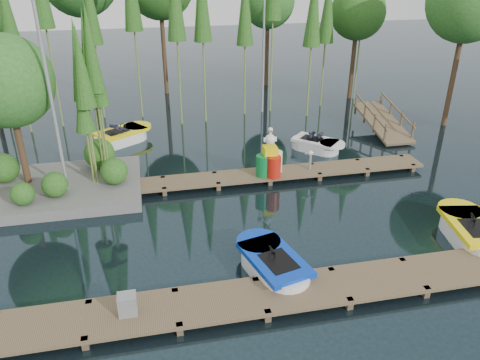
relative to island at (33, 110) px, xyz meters
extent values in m
plane|color=#1B2C34|center=(6.30, -3.29, -3.18)|extent=(90.00, 90.00, 0.00)
cube|color=brown|center=(6.30, -7.79, -2.93)|extent=(18.00, 1.50, 0.10)
cube|color=brown|center=(2.00, -8.42, -3.13)|extent=(0.16, 0.16, 0.50)
cube|color=brown|center=(2.00, -7.16, -3.13)|extent=(0.16, 0.16, 0.50)
cube|color=brown|center=(4.15, -8.42, -3.13)|extent=(0.16, 0.16, 0.50)
cube|color=brown|center=(4.15, -7.16, -3.13)|extent=(0.16, 0.16, 0.50)
cube|color=brown|center=(6.30, -8.42, -3.13)|extent=(0.16, 0.16, 0.50)
cube|color=brown|center=(6.30, -7.16, -3.13)|extent=(0.16, 0.16, 0.50)
cube|color=brown|center=(8.45, -8.42, -3.13)|extent=(0.16, 0.16, 0.50)
cube|color=brown|center=(8.45, -7.16, -3.13)|extent=(0.16, 0.16, 0.50)
cube|color=brown|center=(10.60, -8.42, -3.13)|extent=(0.16, 0.16, 0.50)
cube|color=brown|center=(10.60, -7.16, -3.13)|extent=(0.16, 0.16, 0.50)
cube|color=brown|center=(12.75, -7.16, -3.13)|extent=(0.16, 0.16, 0.50)
cube|color=brown|center=(7.30, -0.79, -2.93)|extent=(15.00, 1.20, 0.10)
cube|color=brown|center=(0.20, -1.27, -3.13)|extent=(0.16, 0.16, 0.50)
cube|color=brown|center=(0.20, -0.31, -3.13)|extent=(0.16, 0.16, 0.50)
cube|color=brown|center=(2.23, -1.27, -3.13)|extent=(0.16, 0.16, 0.50)
cube|color=brown|center=(2.23, -0.31, -3.13)|extent=(0.16, 0.16, 0.50)
cube|color=brown|center=(4.26, -1.27, -3.13)|extent=(0.16, 0.16, 0.50)
cube|color=brown|center=(4.26, -0.31, -3.13)|extent=(0.16, 0.16, 0.50)
cube|color=brown|center=(6.28, -1.27, -3.13)|extent=(0.16, 0.16, 0.50)
cube|color=brown|center=(6.28, -0.31, -3.13)|extent=(0.16, 0.16, 0.50)
cube|color=brown|center=(8.31, -1.27, -3.13)|extent=(0.16, 0.16, 0.50)
cube|color=brown|center=(8.31, -0.31, -3.13)|extent=(0.16, 0.16, 0.50)
cube|color=brown|center=(10.34, -1.27, -3.13)|extent=(0.16, 0.16, 0.50)
cube|color=brown|center=(10.34, -0.31, -3.13)|extent=(0.16, 0.16, 0.50)
cube|color=brown|center=(12.37, -1.27, -3.13)|extent=(0.16, 0.16, 0.50)
cube|color=brown|center=(12.37, -0.31, -3.13)|extent=(0.16, 0.16, 0.50)
cube|color=brown|center=(14.40, -1.27, -3.13)|extent=(0.16, 0.16, 0.50)
cube|color=brown|center=(14.40, -0.31, -3.13)|extent=(0.16, 0.16, 0.50)
cube|color=slate|center=(0.30, -0.29, -3.00)|extent=(6.20, 4.20, 0.42)
sphere|color=#306620|center=(-1.50, 0.31, -2.24)|extent=(1.10, 1.10, 1.10)
sphere|color=#306620|center=(0.50, -1.29, -2.34)|extent=(0.90, 0.90, 0.90)
sphere|color=#306620|center=(1.90, 0.91, -2.19)|extent=(1.20, 1.20, 1.20)
sphere|color=#306620|center=(-0.50, -1.69, -2.39)|extent=(0.80, 0.80, 0.80)
sphere|color=#306620|center=(2.50, -0.69, -2.29)|extent=(1.00, 1.00, 1.00)
cylinder|color=#47311E|center=(-0.70, 0.11, -1.18)|extent=(0.24, 0.24, 3.60)
sphere|color=#347228|center=(-0.70, 0.11, 1.02)|extent=(3.20, 3.20, 3.20)
cylinder|color=olive|center=(2.04, 0.27, -0.22)|extent=(0.07, 0.07, 5.93)
cone|color=#306620|center=(2.04, 0.27, 1.86)|extent=(0.70, 0.70, 2.97)
cylinder|color=olive|center=(1.73, 0.11, -0.35)|extent=(0.07, 0.07, 5.66)
cone|color=#306620|center=(1.73, 0.11, 1.63)|extent=(0.70, 0.70, 2.83)
cylinder|color=olive|center=(2.23, 0.30, -0.57)|extent=(0.07, 0.07, 5.22)
cone|color=#306620|center=(2.23, 0.30, 1.26)|extent=(0.70, 0.70, 2.61)
cylinder|color=olive|center=(1.85, -0.51, -0.42)|extent=(0.07, 0.07, 5.53)
cone|color=#306620|center=(1.85, -0.51, 1.52)|extent=(0.70, 0.70, 2.76)
cylinder|color=olive|center=(1.71, -0.39, -1.18)|extent=(0.07, 0.07, 4.01)
cone|color=#306620|center=(1.71, -0.39, 0.23)|extent=(0.70, 0.70, 2.01)
cylinder|color=olive|center=(2.17, 0.16, -0.13)|extent=(0.07, 0.07, 6.11)
cone|color=#306620|center=(2.17, 0.16, 2.01)|extent=(0.70, 0.70, 3.05)
cylinder|color=#47311E|center=(19.04, 3.61, -0.15)|extent=(0.26, 0.26, 6.06)
sphere|color=#347228|center=(19.04, 3.61, 2.87)|extent=(3.81, 3.81, 3.81)
cylinder|color=#47311E|center=(16.28, 9.35, -0.67)|extent=(0.26, 0.26, 5.02)
sphere|color=#306620|center=(16.28, 9.35, 1.84)|extent=(3.16, 3.16, 3.16)
cylinder|color=#47311E|center=(12.04, 13.41, -0.53)|extent=(0.26, 0.26, 5.31)
sphere|color=#347228|center=(12.04, 13.41, 2.12)|extent=(3.34, 3.34, 3.34)
cylinder|color=#47311E|center=(5.30, 12.74, 0.05)|extent=(0.26, 0.26, 6.46)
cylinder|color=#47311E|center=(0.88, 12.71, 0.24)|extent=(0.26, 0.26, 6.85)
cylinder|color=olive|center=(-1.86, 6.94, 0.55)|extent=(0.09, 0.09, 7.48)
cone|color=#306620|center=(-1.86, 6.94, 2.65)|extent=(0.90, 0.90, 4.11)
cylinder|color=olive|center=(-0.41, 7.53, 1.65)|extent=(0.09, 0.09, 9.66)
cylinder|color=olive|center=(1.62, 8.54, 0.66)|extent=(0.09, 0.09, 7.69)
cone|color=#306620|center=(1.62, 8.54, 2.81)|extent=(0.90, 0.90, 4.23)
cylinder|color=olive|center=(3.67, 8.19, 1.31)|extent=(0.09, 0.09, 8.99)
cylinder|color=olive|center=(5.66, 6.58, 1.03)|extent=(0.09, 0.09, 8.44)
cylinder|color=olive|center=(6.95, 6.71, 0.93)|extent=(0.09, 0.09, 8.22)
cylinder|color=olive|center=(9.25, 7.58, 0.52)|extent=(0.09, 0.09, 7.41)
cone|color=#306620|center=(9.25, 7.58, 2.59)|extent=(0.90, 0.90, 4.07)
cylinder|color=olive|center=(10.79, 7.80, 1.70)|extent=(0.09, 0.09, 9.77)
cylinder|color=olive|center=(12.54, 6.54, 0.52)|extent=(0.09, 0.09, 7.40)
cone|color=#306620|center=(12.54, 6.54, 2.59)|extent=(0.90, 0.90, 4.07)
cylinder|color=olive|center=(13.93, 8.13, 0.39)|extent=(0.09, 0.09, 7.14)
cone|color=#306620|center=(13.93, 8.13, 2.39)|extent=(0.90, 0.90, 3.93)
cylinder|color=olive|center=(16.47, 9.13, 1.12)|extent=(0.09, 0.09, 8.61)
cylinder|color=gray|center=(0.80, -0.79, 0.32)|extent=(0.12, 0.12, 7.00)
cylinder|color=gray|center=(10.30, 7.71, 0.32)|extent=(0.12, 0.12, 7.00)
cube|color=brown|center=(15.30, 3.21, -2.63)|extent=(1.50, 3.94, 0.95)
cube|color=brown|center=(14.60, 1.61, -2.59)|extent=(0.08, 0.08, 0.90)
cube|color=brown|center=(14.60, 2.71, -2.48)|extent=(0.08, 0.08, 0.90)
cube|color=brown|center=(14.60, 3.81, -2.37)|extent=(0.08, 0.08, 0.90)
cube|color=brown|center=(14.60, 4.91, -2.26)|extent=(0.08, 0.08, 0.90)
cube|color=brown|center=(14.60, 3.21, -2.03)|extent=(0.06, 3.54, 0.83)
cube|color=brown|center=(16.00, 1.61, -2.59)|extent=(0.08, 0.08, 0.90)
cube|color=brown|center=(16.00, 2.71, -2.48)|extent=(0.08, 0.08, 0.90)
cube|color=brown|center=(16.00, 3.81, -2.37)|extent=(0.08, 0.08, 0.90)
cube|color=brown|center=(16.00, 4.91, -2.26)|extent=(0.08, 0.08, 0.90)
cube|color=brown|center=(16.00, 3.21, -2.03)|extent=(0.06, 3.54, 0.83)
cube|color=white|center=(6.94, -6.71, -2.97)|extent=(1.56, 1.56, 0.59)
cylinder|color=white|center=(6.79, -6.09, -2.97)|extent=(1.55, 1.55, 0.59)
cylinder|color=white|center=(7.10, -7.34, -2.97)|extent=(1.55, 1.55, 0.59)
cube|color=#0734B7|center=(6.94, -6.71, -2.65)|extent=(1.81, 2.48, 0.15)
cylinder|color=#0734B7|center=(6.71, -5.81, -2.65)|extent=(1.58, 1.58, 0.15)
cube|color=black|center=(7.00, -6.92, -2.60)|extent=(1.03, 1.22, 0.06)
torus|color=black|center=(6.91, -6.56, -2.44)|extent=(0.23, 0.32, 0.28)
cube|color=white|center=(13.42, -6.37, -2.96)|extent=(1.56, 1.57, 0.61)
cylinder|color=white|center=(13.54, -5.70, -2.96)|extent=(1.56, 1.56, 0.61)
cube|color=yellow|center=(13.42, -6.37, -2.63)|extent=(1.76, 2.54, 0.16)
cylinder|color=yellow|center=(13.59, -5.40, -2.63)|extent=(1.59, 1.59, 0.16)
cube|color=black|center=(13.38, -6.58, -2.57)|extent=(1.02, 1.24, 0.07)
torus|color=black|center=(13.45, -6.20, -2.40)|extent=(0.22, 0.33, 0.30)
cube|color=white|center=(2.60, 4.51, -2.97)|extent=(1.82, 1.82, 0.60)
cylinder|color=white|center=(3.14, 4.88, -2.97)|extent=(1.82, 1.82, 0.60)
cylinder|color=white|center=(2.06, 4.13, -2.97)|extent=(1.82, 1.82, 0.60)
cube|color=yellow|center=(2.60, 4.51, -2.64)|extent=(2.63, 2.39, 0.15)
cylinder|color=yellow|center=(3.38, 5.05, -2.64)|extent=(1.85, 1.85, 0.15)
cube|color=black|center=(2.42, 4.38, -2.59)|extent=(1.35, 1.28, 0.07)
torus|color=black|center=(2.73, 4.60, -2.42)|extent=(0.34, 0.30, 0.29)
imported|color=#1E1E2D|center=(2.37, 4.35, -2.33)|extent=(0.59, 0.56, 1.06)
cube|color=white|center=(11.25, 1.75, -3.00)|extent=(1.58, 1.58, 0.51)
cylinder|color=white|center=(11.65, 1.35, -3.00)|extent=(1.57, 1.57, 0.51)
cylinder|color=white|center=(10.86, 2.15, -3.00)|extent=(1.57, 1.57, 0.51)
cube|color=white|center=(11.25, 1.75, -2.72)|extent=(2.17, 2.17, 0.13)
cylinder|color=white|center=(11.83, 1.17, -2.72)|extent=(1.60, 1.60, 0.13)
cube|color=black|center=(11.12, 1.88, -2.68)|extent=(1.14, 1.14, 0.06)
torus|color=black|center=(11.35, 1.65, -2.54)|extent=(0.28, 0.28, 0.25)
imported|color=#1E1E2D|center=(11.09, 1.91, -2.49)|extent=(0.46, 0.46, 0.83)
imported|color=#1E1E2D|center=(11.55, 1.91, -2.54)|extent=(0.35, 0.35, 0.63)
cube|color=gray|center=(2.98, -7.79, -2.61)|extent=(0.45, 0.38, 0.54)
cylinder|color=yellow|center=(8.47, -0.79, -2.42)|extent=(0.61, 0.61, 0.92)
cylinder|color=#0C702F|center=(8.10, -0.98, -2.46)|extent=(0.56, 0.56, 0.84)
cylinder|color=white|center=(8.65, -0.70, -2.46)|extent=(0.56, 0.56, 0.84)
cylinder|color=red|center=(8.47, -1.17, -2.46)|extent=(0.56, 0.56, 0.84)
cube|color=yellow|center=(8.37, -0.89, -1.88)|extent=(0.51, 0.51, 0.33)
sphere|color=white|center=(8.37, -0.89, -1.44)|extent=(0.41, 0.41, 0.41)
cylinder|color=white|center=(8.37, -0.89, -1.21)|extent=(0.09, 0.09, 0.28)
sphere|color=white|center=(8.37, -0.89, -1.05)|extent=(0.19, 0.19, 0.19)
cone|color=orange|center=(8.37, -1.08, -1.07)|extent=(0.09, 0.28, 0.09)
cube|color=white|center=(8.37, -0.89, -1.44)|extent=(0.51, 0.06, 0.17)
cylinder|color=gray|center=(10.09, -0.79, -2.59)|extent=(0.10, 0.10, 0.59)
sphere|color=white|center=(10.09, -0.79, -2.19)|extent=(0.20, 0.20, 0.20)
cube|color=gray|center=(10.09, -0.79, -2.19)|extent=(0.49, 0.04, 0.04)
cone|color=orange|center=(10.09, -0.91, -2.19)|extent=(0.04, 0.10, 0.04)
camera|label=1|loc=(3.81, -16.89, 5.00)|focal=35.00mm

